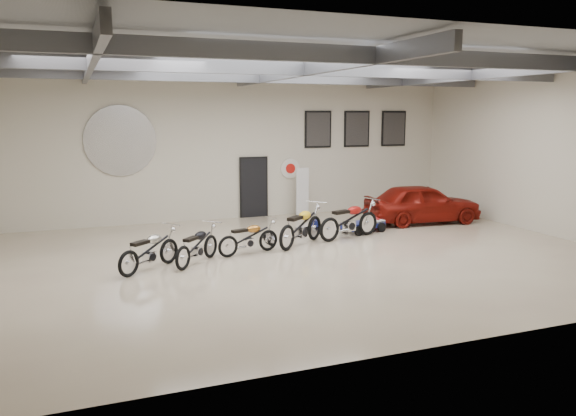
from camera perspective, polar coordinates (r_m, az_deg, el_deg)
name	(u,v)px	position (r m, az deg, el deg)	size (l,w,h in m)	color
floor	(304,257)	(14.61, 1.69, -4.99)	(16.00, 12.00, 0.01)	beige
ceiling	(305,59)	(14.20, 1.79, 14.93)	(16.00, 12.00, 0.01)	gray
back_wall	(239,147)	(19.85, -4.98, 6.15)	(16.00, 0.02, 5.00)	beige
right_wall	(549,153)	(18.78, 24.99, 5.10)	(0.02, 12.00, 5.00)	beige
ceiling_beams	(305,69)	(14.18, 1.78, 13.92)	(15.80, 11.80, 0.32)	#5C5E64
door	(254,188)	(20.08, -3.51, 2.05)	(0.92, 0.08, 2.10)	black
logo_plaque	(120,141)	(19.07, -16.66, 6.56)	(2.30, 0.06, 1.16)	silver
poster_left	(318,129)	(20.81, 3.07, 7.99)	(1.05, 0.08, 1.35)	black
poster_mid	(357,129)	(21.51, 7.00, 7.98)	(1.05, 0.08, 1.35)	black
poster_right	(394,128)	(22.30, 10.67, 7.94)	(1.05, 0.08, 1.35)	black
oil_sign	(290,168)	(20.47, 0.22, 4.05)	(0.72, 0.10, 0.72)	white
banner_stand	(302,191)	(20.26, 1.47, 1.69)	(0.49, 0.19, 1.79)	white
motorcycle_silver	(149,249)	(13.69, -13.92, -4.11)	(1.93, 0.60, 1.00)	silver
motorcycle_black	(197,245)	(14.03, -9.22, -3.72)	(1.84, 0.57, 0.96)	silver
motorcycle_gold	(249,237)	(14.84, -4.03, -2.96)	(1.77, 0.55, 0.92)	silver
motorcycle_yellow	(301,225)	(15.78, 1.35, -1.75)	(2.21, 0.69, 1.15)	silver
motorcycle_red	(349,219)	(16.73, 6.25, -1.15)	(2.22, 0.69, 1.16)	silver
go_kart	(367,222)	(17.81, 7.98, -1.41)	(1.70, 0.76, 0.62)	navy
vintage_car	(422,203)	(19.54, 13.48, 0.48)	(3.94, 1.59, 1.34)	maroon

